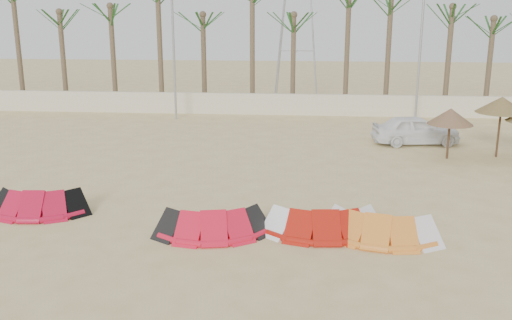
# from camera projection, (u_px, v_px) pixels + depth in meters

# --- Properties ---
(ground) EXTENTS (120.00, 120.00, 0.00)m
(ground) POSITION_uv_depth(u_px,v_px,m) (235.00, 271.00, 14.27)
(ground) COLOR #DCC986
(ground) RESTS_ON ground
(boundary_wall) EXTENTS (60.00, 0.30, 1.30)m
(boundary_wall) POSITION_uv_depth(u_px,v_px,m) (278.00, 104.00, 35.29)
(boundary_wall) COLOR beige
(boundary_wall) RESTS_ON ground
(palm_line) EXTENTS (52.00, 4.00, 7.70)m
(palm_line) POSITION_uv_depth(u_px,v_px,m) (291.00, 8.00, 35.19)
(palm_line) COLOR brown
(palm_line) RESTS_ON ground
(lamp_b) EXTENTS (1.25, 0.14, 11.00)m
(lamp_b) POSITION_uv_depth(u_px,v_px,m) (173.00, 20.00, 32.54)
(lamp_b) COLOR #A5A8AD
(lamp_b) RESTS_ON ground
(lamp_c) EXTENTS (1.25, 0.14, 11.00)m
(lamp_c) POSITION_uv_depth(u_px,v_px,m) (423.00, 20.00, 31.38)
(lamp_c) COLOR #A5A8AD
(lamp_c) RESTS_ON ground
(pylon) EXTENTS (3.00, 3.00, 14.00)m
(pylon) POSITION_uv_depth(u_px,v_px,m) (296.00, 100.00, 41.15)
(pylon) COLOR #A5A8AD
(pylon) RESTS_ON ground
(kite_red_left) EXTENTS (3.27, 1.73, 0.90)m
(kite_red_left) POSITION_uv_depth(u_px,v_px,m) (41.00, 199.00, 18.37)
(kite_red_left) COLOR #BC0E2E
(kite_red_left) RESTS_ON ground
(kite_red_mid) EXTENTS (3.52, 2.07, 0.90)m
(kite_red_mid) POSITION_uv_depth(u_px,v_px,m) (215.00, 219.00, 16.66)
(kite_red_mid) COLOR red
(kite_red_mid) RESTS_ON ground
(kite_red_right) EXTENTS (3.59, 1.80, 0.90)m
(kite_red_right) POSITION_uv_depth(u_px,v_px,m) (324.00, 218.00, 16.76)
(kite_red_right) COLOR #AD170C
(kite_red_right) RESTS_ON ground
(kite_orange) EXTENTS (3.62, 2.21, 0.90)m
(kite_orange) POSITION_uv_depth(u_px,v_px,m) (377.00, 222.00, 16.38)
(kite_orange) COLOR orange
(kite_orange) RESTS_ON ground
(parasol_left) EXTENTS (1.97, 1.97, 2.23)m
(parasol_left) POSITION_uv_depth(u_px,v_px,m) (450.00, 117.00, 24.54)
(parasol_left) COLOR #4C331E
(parasol_left) RESTS_ON ground
(parasol_right) EXTENTS (2.19, 2.19, 2.69)m
(parasol_right) POSITION_uv_depth(u_px,v_px,m) (502.00, 105.00, 24.70)
(parasol_right) COLOR #4C331E
(parasol_right) RESTS_ON ground
(car) EXTENTS (4.33, 2.21, 1.41)m
(car) POSITION_uv_depth(u_px,v_px,m) (416.00, 130.00, 27.52)
(car) COLOR white
(car) RESTS_ON ground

